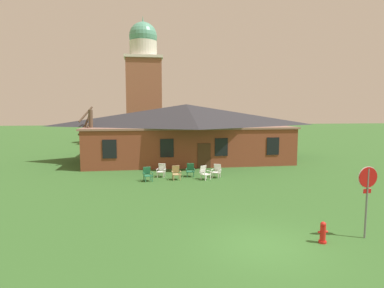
# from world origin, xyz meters

# --- Properties ---
(ground_plane) EXTENTS (200.00, 200.00, 0.00)m
(ground_plane) POSITION_xyz_m (0.00, 0.00, 0.00)
(ground_plane) COLOR #336028
(brick_building) EXTENTS (18.94, 10.40, 5.42)m
(brick_building) POSITION_xyz_m (0.00, 20.19, 2.76)
(brick_building) COLOR brown
(brick_building) RESTS_ON ground
(dome_tower) EXTENTS (5.18, 5.18, 17.98)m
(dome_tower) POSITION_xyz_m (-4.03, 35.31, 8.17)
(dome_tower) COLOR #93563D
(dome_tower) RESTS_ON ground
(stop_sign) EXTENTS (0.81, 0.08, 2.72)m
(stop_sign) POSITION_xyz_m (4.05, 0.08, 1.94)
(stop_sign) COLOR slate
(stop_sign) RESTS_ON ground
(lawn_chair_by_porch) EXTENTS (0.74, 0.79, 0.96)m
(lawn_chair_by_porch) POSITION_xyz_m (-3.92, 11.06, 0.50)
(lawn_chair_by_porch) COLOR #28704C
(lawn_chair_by_porch) RESTS_ON ground
(lawn_chair_near_door) EXTENTS (0.75, 0.80, 0.96)m
(lawn_chair_near_door) POSITION_xyz_m (-2.88, 12.28, 0.50)
(lawn_chair_near_door) COLOR white
(lawn_chair_near_door) RESTS_ON ground
(lawn_chair_left_end) EXTENTS (0.68, 0.71, 0.96)m
(lawn_chair_left_end) POSITION_xyz_m (-1.93, 11.25, 0.50)
(lawn_chair_left_end) COLOR tan
(lawn_chair_left_end) RESTS_ON ground
(lawn_chair_middle) EXTENTS (0.71, 0.75, 0.96)m
(lawn_chair_middle) POSITION_xyz_m (-0.80, 12.08, 0.50)
(lawn_chair_middle) COLOR #28704C
(lawn_chair_middle) RESTS_ON ground
(lawn_chair_right_end) EXTENTS (0.83, 0.86, 0.96)m
(lawn_chair_right_end) POSITION_xyz_m (0.04, 10.95, 0.50)
(lawn_chair_right_end) COLOR white
(lawn_chair_right_end) RESTS_ON ground
(lawn_chair_far_side) EXTENTS (0.83, 0.86, 0.96)m
(lawn_chair_far_side) POSITION_xyz_m (1.03, 11.46, 0.50)
(lawn_chair_far_side) COLOR white
(lawn_chair_far_side) RESTS_ON ground
(bare_tree_beside_building) EXTENTS (1.68, 1.69, 5.16)m
(bare_tree_beside_building) POSITION_xyz_m (-8.65, 17.47, 2.71)
(bare_tree_beside_building) COLOR brown
(bare_tree_beside_building) RESTS_ON ground
(fire_hydrant) EXTENTS (0.36, 0.28, 0.79)m
(fire_hydrant) POSITION_xyz_m (2.24, -0.09, 0.38)
(fire_hydrant) COLOR red
(fire_hydrant) RESTS_ON ground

